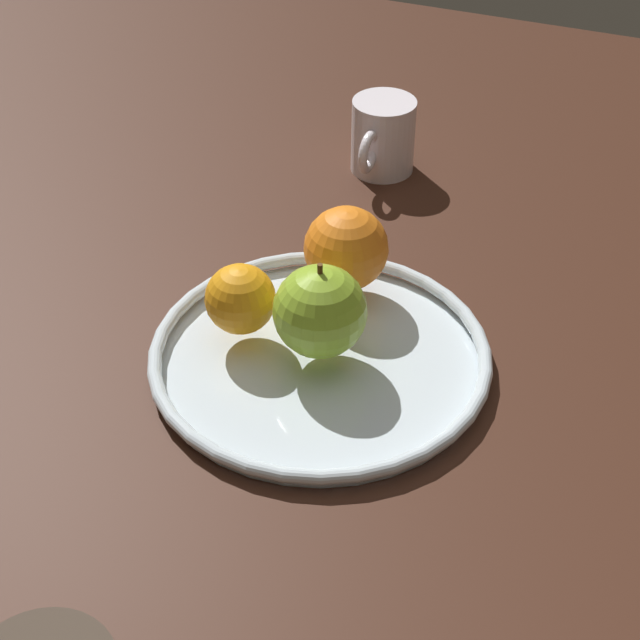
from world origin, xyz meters
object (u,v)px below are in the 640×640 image
orange_back_right (346,248)px  fruit_bowl (320,355)px  orange_center (242,297)px  apple (323,309)px  ambient_mug (382,137)px

orange_back_right → fruit_bowl: bearing=8.0°
fruit_bowl → orange_center: size_ratio=4.78×
apple → ambient_mug: bearing=-169.1°
apple → ambient_mug: size_ratio=0.83×
fruit_bowl → orange_back_right: orange_back_right is taller
ambient_mug → orange_center: bearing=-2.2°
fruit_bowl → ambient_mug: bearing=-169.5°
fruit_bowl → ambient_mug: 33.38cm
orange_center → ambient_mug: bearing=177.8°
orange_center → ambient_mug: 32.37cm
apple → orange_back_right: bearing=-170.8°
apple → orange_back_right: size_ratio=1.13×
fruit_bowl → orange_back_right: bearing=-172.0°
apple → orange_center: (0.04, -7.44, -0.88)cm
orange_back_right → apple: bearing=9.2°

